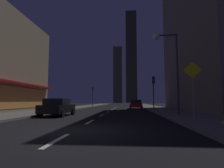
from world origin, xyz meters
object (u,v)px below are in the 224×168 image
street_lamp_right (166,53)px  pedestrian_crossing_sign (193,86)px  car_parked_near (58,107)px  traffic_light_far_left (93,92)px  fire_hydrant_far_left (68,107)px  car_parked_far (136,104)px  traffic_light_near_right (153,85)px

street_lamp_right → pedestrian_crossing_sign: size_ratio=2.09×
car_parked_near → traffic_light_far_left: 25.67m
fire_hydrant_far_left → traffic_light_far_left: bearing=88.6°
car_parked_near → street_lamp_right: bearing=-2.5°
car_parked_near → traffic_light_far_left: traffic_light_far_left is taller
car_parked_far → traffic_light_near_right: (1.90, -7.14, 2.45)m
fire_hydrant_far_left → pedestrian_crossing_sign: (11.50, -15.05, 1.56)m
car_parked_near → car_parked_far: bearing=64.6°
car_parked_far → car_parked_near: bearing=-115.4°
car_parked_near → pedestrian_crossing_sign: size_ratio=1.34×
car_parked_far → street_lamp_right: bearing=-83.5°
car_parked_far → fire_hydrant_far_left: 11.01m
pedestrian_crossing_sign → car_parked_far: bearing=95.5°
car_parked_near → street_lamp_right: (8.98, -0.39, 4.33)m
traffic_light_near_right → traffic_light_far_left: (-11.00, 17.43, 0.00)m
fire_hydrant_far_left → pedestrian_crossing_sign: size_ratio=0.21×
car_parked_near → car_parked_far: (7.20, 15.19, 0.00)m
traffic_light_near_right → car_parked_near: bearing=-138.5°
pedestrian_crossing_sign → fire_hydrant_far_left: bearing=127.4°
street_lamp_right → pedestrian_crossing_sign: 5.88m
traffic_light_near_right → pedestrian_crossing_sign: bearing=-89.6°
traffic_light_far_left → pedestrian_crossing_sign: traffic_light_far_left is taller
car_parked_far → fire_hydrant_far_left: (-9.50, -5.55, -0.29)m
fire_hydrant_far_left → street_lamp_right: bearing=-41.6°
car_parked_far → fire_hydrant_far_left: bearing=-149.7°
car_parked_near → fire_hydrant_far_left: bearing=103.4°
fire_hydrant_far_left → traffic_light_near_right: 11.83m
traffic_light_far_left → street_lamp_right: street_lamp_right is taller
pedestrian_crossing_sign → car_parked_near: bearing=149.5°
traffic_light_near_right → street_lamp_right: street_lamp_right is taller
pedestrian_crossing_sign → traffic_light_far_left: bearing=109.8°
car_parked_near → pedestrian_crossing_sign: (9.20, -5.41, 1.28)m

